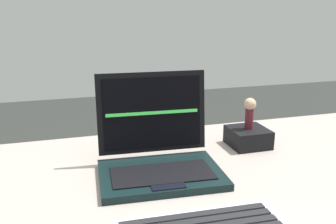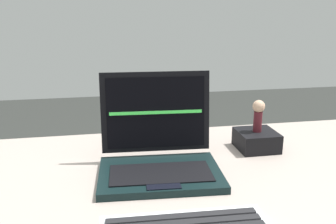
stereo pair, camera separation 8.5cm
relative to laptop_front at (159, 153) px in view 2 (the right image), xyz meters
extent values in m
cube|color=#A1948A|center=(0.00, -0.07, -0.06)|extent=(1.70, 0.77, 0.03)
cube|color=black|center=(0.00, -0.03, -0.04)|extent=(0.30, 0.22, 0.02)
cube|color=black|center=(0.00, -0.05, -0.03)|extent=(0.24, 0.13, 0.00)
cube|color=black|center=(-0.01, -0.11, -0.03)|extent=(0.08, 0.04, 0.00)
cube|color=black|center=(0.00, 0.07, 0.08)|extent=(0.28, 0.05, 0.20)
cube|color=black|center=(0.00, 0.07, 0.08)|extent=(0.25, 0.04, 0.18)
cube|color=#4CF259|center=(0.00, 0.07, 0.08)|extent=(0.24, 0.02, 0.01)
cube|color=black|center=(0.00, -0.26, -0.03)|extent=(0.28, 0.03, 0.00)
cube|color=black|center=(0.00, -0.24, -0.03)|extent=(0.28, 0.03, 0.00)
cube|color=black|center=(0.30, 0.10, -0.02)|extent=(0.11, 0.11, 0.05)
cylinder|color=#4F181F|center=(0.30, 0.10, 0.03)|extent=(0.02, 0.02, 0.06)
sphere|color=tan|center=(0.30, 0.10, 0.08)|extent=(0.03, 0.03, 0.03)
camera|label=1|loc=(-0.21, -0.80, 0.34)|focal=39.33mm
camera|label=2|loc=(-0.13, -0.82, 0.34)|focal=39.33mm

